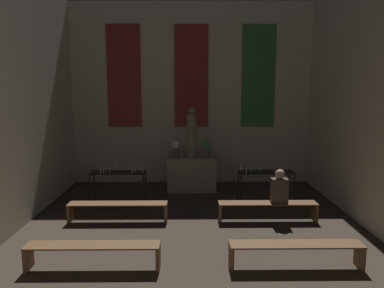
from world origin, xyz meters
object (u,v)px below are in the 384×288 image
object	(u,v)px
candle_rack_left	(118,176)
candle_rack_right	(266,176)
flower_vase_left	(176,147)
pew_second_right	(296,250)
pew_back_left	(118,208)
pew_back_right	(268,207)
altar	(192,174)
pew_second_left	(93,251)
person_seated	(279,188)
flower_vase_right	(207,147)
statue	(192,134)

from	to	relation	value
candle_rack_left	candle_rack_right	xyz separation A→B (m)	(3.76, 0.00, 0.00)
flower_vase_left	pew_second_right	bearing A→B (deg)	-66.09
candle_rack_right	pew_back_left	size ratio (longest dim) A/B	0.64
pew_back_left	pew_back_right	distance (m)	3.34
candle_rack_left	altar	bearing A→B (deg)	34.95
flower_vase_left	pew_back_left	bearing A→B (deg)	-115.39
pew_second_left	person_seated	distance (m)	4.24
candle_rack_right	flower_vase_right	bearing A→B (deg)	137.48
pew_second_right	pew_second_left	bearing A→B (deg)	180.00
pew_second_right	person_seated	distance (m)	2.27
pew_second_right	pew_back_right	bearing A→B (deg)	90.00
candle_rack_left	candle_rack_right	distance (m)	3.76
pew_back_left	person_seated	distance (m)	3.62
altar	statue	xyz separation A→B (m)	(0.00, 0.00, 1.16)
statue	candle_rack_right	size ratio (longest dim) A/B	1.03
altar	pew_second_left	distance (m)	5.07
altar	pew_second_left	size ratio (longest dim) A/B	0.63
altar	candle_rack_left	world-z (taller)	candle_rack_left
statue	person_seated	world-z (taller)	statue
flower_vase_left	statue	bearing A→B (deg)	0.00
pew_second_left	pew_second_right	distance (m)	3.34
flower_vase_right	pew_back_left	distance (m)	3.47
pew_back_left	person_seated	world-z (taller)	person_seated
candle_rack_right	pew_back_left	distance (m)	3.79
candle_rack_left	person_seated	size ratio (longest dim) A/B	1.85
pew_second_left	altar	bearing A→B (deg)	70.76
statue	pew_back_left	xyz separation A→B (m)	(-1.67, -2.57, -1.33)
statue	pew_second_right	size ratio (longest dim) A/B	0.65
statue	person_seated	size ratio (longest dim) A/B	1.90
flower_vase_right	pew_back_left	bearing A→B (deg)	-129.54
flower_vase_right	pew_back_left	xyz separation A→B (m)	(-2.12, -2.57, -0.96)
pew_back_right	person_seated	size ratio (longest dim) A/B	2.91
flower_vase_left	candle_rack_right	bearing A→B (deg)	-29.36
candle_rack_left	pew_second_right	distance (m)	4.98
statue	candle_rack_right	distance (m)	2.47
flower_vase_right	candle_rack_right	size ratio (longest dim) A/B	0.35
pew_second_right	candle_rack_left	bearing A→B (deg)	135.64
pew_second_right	person_seated	xyz separation A→B (m)	(0.25, 2.22, 0.44)
flower_vase_left	candle_rack_left	size ratio (longest dim) A/B	0.35
pew_back_left	pew_second_right	bearing A→B (deg)	-33.56
flower_vase_right	candle_rack_left	world-z (taller)	flower_vase_right
flower_vase_left	pew_second_left	distance (m)	5.03
pew_second_right	person_seated	world-z (taller)	person_seated
altar	pew_back_right	bearing A→B (deg)	-56.97
candle_rack_right	pew_back_right	size ratio (longest dim) A/B	0.64
flower_vase_right	candle_rack_left	size ratio (longest dim) A/B	0.35
flower_vase_right	candle_rack_right	xyz separation A→B (m)	(1.43, -1.31, -0.54)
pew_second_left	pew_second_right	size ratio (longest dim) A/B	1.00
pew_back_right	person_seated	distance (m)	0.51
candle_rack_right	pew_back_left	xyz separation A→B (m)	(-3.55, -1.26, -0.42)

